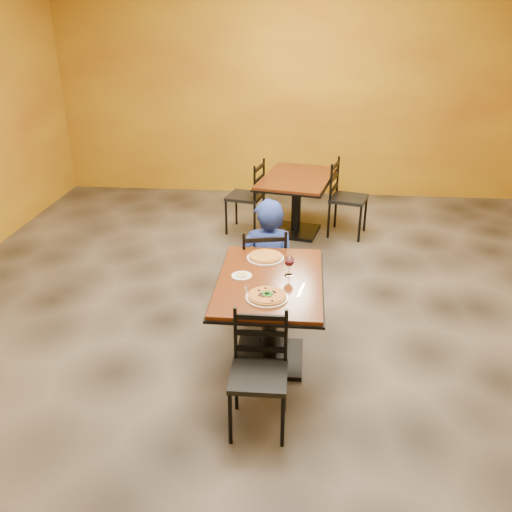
# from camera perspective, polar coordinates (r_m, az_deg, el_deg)

# --- Properties ---
(floor) EXTENTS (7.00, 8.00, 0.01)m
(floor) POSITION_cam_1_polar(r_m,az_deg,el_deg) (5.00, 1.79, -7.50)
(floor) COLOR black
(floor) RESTS_ON ground
(wall_back) EXTENTS (7.00, 0.01, 3.00)m
(wall_back) POSITION_cam_1_polar(r_m,az_deg,el_deg) (8.31, 3.83, 16.57)
(wall_back) COLOR gold
(wall_back) RESTS_ON ground
(table_main) EXTENTS (0.83, 1.23, 0.75)m
(table_main) POSITION_cam_1_polar(r_m,az_deg,el_deg) (4.29, 1.45, -4.74)
(table_main) COLOR #58250E
(table_main) RESTS_ON floor
(table_second) EXTENTS (1.07, 1.38, 0.75)m
(table_second) POSITION_cam_1_polar(r_m,az_deg,el_deg) (6.89, 4.29, 6.78)
(table_second) COLOR #58250E
(table_second) RESTS_ON floor
(chair_main_near) EXTENTS (0.39, 0.39, 0.84)m
(chair_main_near) POSITION_cam_1_polar(r_m,az_deg,el_deg) (3.70, 0.26, -12.59)
(chair_main_near) COLOR black
(chair_main_near) RESTS_ON floor
(chair_main_far) EXTENTS (0.49, 0.49, 0.90)m
(chair_main_far) POSITION_cam_1_polar(r_m,az_deg,el_deg) (5.02, 0.61, -1.48)
(chair_main_far) COLOR black
(chair_main_far) RESTS_ON floor
(chair_second_left) EXTENTS (0.50, 0.50, 0.93)m
(chair_second_left) POSITION_cam_1_polar(r_m,az_deg,el_deg) (6.95, -1.16, 6.24)
(chair_second_left) COLOR black
(chair_second_left) RESTS_ON floor
(chair_second_right) EXTENTS (0.53, 0.53, 0.96)m
(chair_second_right) POSITION_cam_1_polar(r_m,az_deg,el_deg) (6.93, 9.71, 5.93)
(chair_second_right) COLOR black
(chair_second_right) RESTS_ON floor
(diner) EXTENTS (0.60, 0.43, 1.08)m
(diner) POSITION_cam_1_polar(r_m,az_deg,el_deg) (5.17, 1.22, 0.38)
(diner) COLOR navy
(diner) RESTS_ON floor
(plate_main) EXTENTS (0.31, 0.31, 0.01)m
(plate_main) POSITION_cam_1_polar(r_m,az_deg,el_deg) (3.93, 1.16, -4.38)
(plate_main) COLOR white
(plate_main) RESTS_ON table_main
(pizza_main) EXTENTS (0.28, 0.28, 0.02)m
(pizza_main) POSITION_cam_1_polar(r_m,az_deg,el_deg) (3.92, 1.16, -4.18)
(pizza_main) COLOR maroon
(pizza_main) RESTS_ON plate_main
(plate_far) EXTENTS (0.31, 0.31, 0.01)m
(plate_far) POSITION_cam_1_polar(r_m,az_deg,el_deg) (4.54, 0.99, -0.19)
(plate_far) COLOR white
(plate_far) RESTS_ON table_main
(pizza_far) EXTENTS (0.28, 0.28, 0.02)m
(pizza_far) POSITION_cam_1_polar(r_m,az_deg,el_deg) (4.53, 0.99, -0.01)
(pizza_far) COLOR gold
(pizza_far) RESTS_ON plate_far
(side_plate) EXTENTS (0.16, 0.16, 0.01)m
(side_plate) POSITION_cam_1_polar(r_m,az_deg,el_deg) (4.24, -1.51, -2.10)
(side_plate) COLOR white
(side_plate) RESTS_ON table_main
(dip) EXTENTS (0.09, 0.09, 0.01)m
(dip) POSITION_cam_1_polar(r_m,az_deg,el_deg) (4.23, -1.51, -1.99)
(dip) COLOR tan
(dip) RESTS_ON side_plate
(wine_glass) EXTENTS (0.08, 0.08, 0.18)m
(wine_glass) POSITION_cam_1_polar(r_m,az_deg,el_deg) (4.22, 3.50, -0.96)
(wine_glass) COLOR white
(wine_glass) RESTS_ON table_main
(fork) EXTENTS (0.05, 0.19, 0.00)m
(fork) POSITION_cam_1_polar(r_m,az_deg,el_deg) (4.02, -1.01, -3.73)
(fork) COLOR silver
(fork) RESTS_ON table_main
(knife) EXTENTS (0.05, 0.21, 0.00)m
(knife) POSITION_cam_1_polar(r_m,az_deg,el_deg) (4.04, 4.75, -3.62)
(knife) COLOR silver
(knife) RESTS_ON table_main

